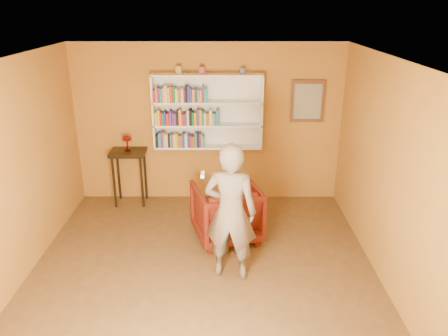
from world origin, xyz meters
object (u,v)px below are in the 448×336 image
Objects in this scene: console_table at (129,160)px; ruby_lustre at (127,140)px; bookshelf at (208,111)px; person at (230,212)px; armchair at (227,212)px.

ruby_lustre reaches higher than console_table.
ruby_lustre is (0.00, -0.00, 0.35)m from console_table.
bookshelf reaches higher than person.
bookshelf is at bearing -71.47° from person.
console_table is at bearing -52.69° from armchair.
ruby_lustre is at bearing -41.83° from person.
console_table is 2.73m from person.
console_table is (-1.34, -0.16, -0.80)m from bookshelf.
armchair is (1.65, -1.20, -0.37)m from console_table.
person is at bearing -81.29° from bookshelf.
armchair is at bearing -35.91° from ruby_lustre.
console_table is at bearing -173.23° from bookshelf.
console_table is 0.35m from ruby_lustre.
person is at bearing -51.64° from console_table.
bookshelf is 6.84× the size of ruby_lustre.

